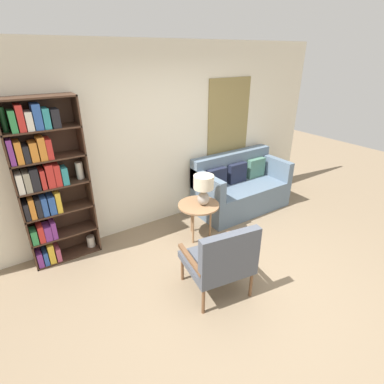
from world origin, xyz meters
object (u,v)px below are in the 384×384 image
object	(u,v)px
side_table	(199,207)
table_lamp	(204,186)
armchair	(222,259)
couch	(239,188)
bookshelf	(46,183)

from	to	relation	value
side_table	table_lamp	distance (m)	0.34
armchair	side_table	size ratio (longest dim) A/B	1.53
armchair	couch	world-z (taller)	couch
bookshelf	armchair	size ratio (longest dim) A/B	2.30
side_table	bookshelf	bearing A→B (deg)	161.25
armchair	bookshelf	bearing A→B (deg)	128.01
side_table	armchair	bearing A→B (deg)	-112.69
armchair	couch	xyz separation A→B (m)	(1.61, 1.51, -0.14)
bookshelf	side_table	distance (m)	2.02
bookshelf	armchair	xyz separation A→B (m)	(1.36, -1.74, -0.59)
armchair	side_table	distance (m)	1.21
bookshelf	armchair	world-z (taller)	bookshelf
armchair	side_table	bearing A→B (deg)	67.31
armchair	side_table	xyz separation A→B (m)	(0.47, 1.12, -0.01)
bookshelf	table_lamp	bearing A→B (deg)	-19.42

